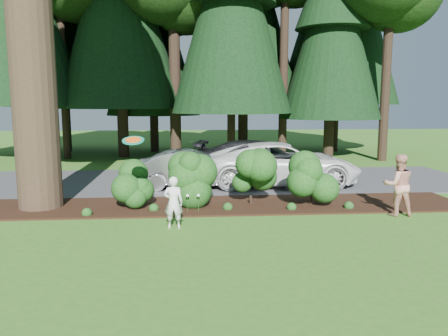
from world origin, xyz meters
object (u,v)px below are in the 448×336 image
Objects in this scene: car_silver_wagon at (193,169)px; car_dark_suv at (259,159)px; frisbee at (133,140)px; child at (173,203)px; car_white_suv at (282,164)px; adult at (398,185)px.

car_silver_wagon is 3.40m from car_dark_suv.
car_dark_suv is at bearing 57.92° from frisbee.
car_white_suv is at bearing -123.00° from child.
car_dark_suv is (-0.59, 1.72, -0.04)m from car_white_suv.
frisbee reaches higher than car_white_suv.
car_white_suv is at bearing -83.35° from car_silver_wagon.
frisbee is at bearing 8.58° from adult.
child is 1.83m from frisbee.
adult is (2.83, -6.28, 0.06)m from car_dark_suv.
car_silver_wagon is 7.02m from adult.
adult is (5.57, -4.26, 0.14)m from car_silver_wagon.
adult reaches higher than child.
car_white_suv is 6.60m from child.
child is at bearing 12.31° from adult.
child is 6.14m from adult.
car_silver_wagon is 3.35m from car_white_suv.
car_dark_suv is at bearing -52.14° from car_silver_wagon.
adult is at bearing 3.70° from frisbee.
car_dark_suv is 3.98× the size of child.
car_silver_wagon is 0.79× the size of car_dark_suv.
frisbee reaches higher than adult.
car_white_suv is at bearing 46.19° from frisbee.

